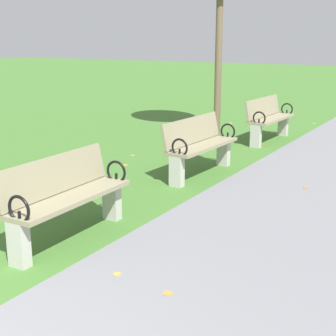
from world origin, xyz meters
name	(u,v)px	position (x,y,z in m)	size (l,w,h in m)	color
park_bench_2	(66,196)	(-0.50, 2.97, 0.49)	(0.50, 1.61, 0.90)	gray
park_bench_3	(199,145)	(-0.50, 6.03, 0.49)	(0.54, 1.62, 0.90)	gray
park_bench_4	(268,118)	(-0.50, 9.16, 0.49)	(0.54, 1.62, 0.90)	gray
scattered_leaves	(204,192)	(0.02, 5.20, 0.01)	(5.02, 13.73, 0.02)	#93511E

